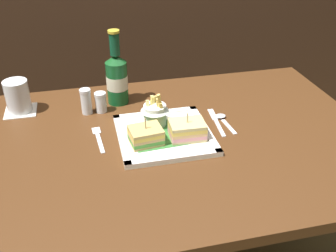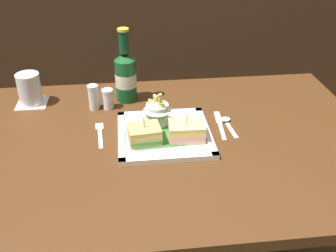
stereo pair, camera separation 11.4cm
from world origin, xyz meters
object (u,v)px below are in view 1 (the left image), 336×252
fries_cup (155,111)px  beer_bottle (117,77)px  sandwich_half_right (187,130)px  square_plate (164,135)px  knife (216,121)px  spoon (222,119)px  water_glass (18,98)px  fork (99,138)px  pepper_shaker (101,103)px  sandwich_half_left (146,136)px  salt_shaker (86,103)px  dining_table (172,181)px

fries_cup → beer_bottle: beer_bottle is taller
sandwich_half_right → beer_bottle: bearing=119.8°
square_plate → knife: (0.18, 0.05, -0.00)m
fries_cup → spoon: fries_cup is taller
sandwich_half_right → square_plate: bearing=150.6°
water_glass → fries_cup: bearing=-25.8°
water_glass → fork: size_ratio=0.74×
square_plate → knife: 0.19m
spoon → beer_bottle: bearing=146.9°
fork → pepper_shaker: (0.02, 0.16, 0.03)m
sandwich_half_left → salt_shaker: bearing=123.3°
sandwich_half_left → beer_bottle: beer_bottle is taller
dining_table → beer_bottle: 0.39m
water_glass → pepper_shaker: bearing=-13.0°
sandwich_half_left → beer_bottle: (-0.04, 0.29, 0.06)m
sandwich_half_right → fork: 0.26m
dining_table → knife: 0.24m
square_plate → knife: bearing=15.7°
fries_cup → water_glass: bearing=154.2°
salt_shaker → square_plate: bearing=-43.0°
fries_cup → salt_shaker: fries_cup is taller
sandwich_half_right → fries_cup: size_ratio=0.92×
dining_table → sandwich_half_right: size_ratio=11.84×
fork → pepper_shaker: pepper_shaker is taller
sandwich_half_right → salt_shaker: sandwich_half_right is taller
fork → spoon: size_ratio=1.17×
dining_table → water_glass: (-0.45, 0.27, 0.21)m
sandwich_half_left → fork: sandwich_half_left is taller
fork → spoon: bearing=2.7°
fork → beer_bottle: bearing=68.4°
spoon → knife: bearing=-171.5°
beer_bottle → water_glass: (-0.32, 0.01, -0.04)m
square_plate → fork: 0.19m
fries_cup → pepper_shaker: bearing=137.6°
dining_table → beer_bottle: (-0.12, 0.27, 0.25)m
beer_bottle → salt_shaker: beer_bottle is taller
square_plate → fries_cup: (-0.01, 0.06, 0.05)m
dining_table → beer_bottle: beer_bottle is taller
square_plate → sandwich_half_left: size_ratio=2.79×
dining_table → sandwich_half_left: bearing=-166.8°
sandwich_half_left → salt_shaker: size_ratio=1.15×
beer_bottle → knife: (0.28, -0.20, -0.09)m
water_glass → spoon: water_glass is taller
salt_shaker → sandwich_half_left: bearing=-56.7°
knife → spoon: bearing=8.5°
sandwich_half_left → sandwich_half_right: (0.12, 0.00, 0.00)m
sandwich_half_left → beer_bottle: 0.30m
beer_bottle → spoon: bearing=-33.1°
square_plate → water_glass: bearing=148.8°
dining_table → knife: size_ratio=7.14×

